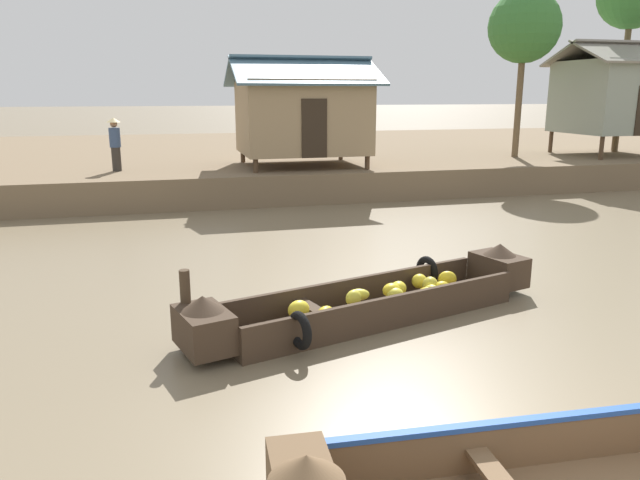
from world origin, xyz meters
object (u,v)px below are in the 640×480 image
Objects in this scene: stilt_house_left at (302,115)px; stilt_house_mid_left at (614,95)px; mooring_post at (186,309)px; palm_tree_mid at (524,27)px; vendor_person at (115,142)px; banana_boat at (374,301)px.

stilt_house_mid_left is at bearing 2.26° from stilt_house_left.
mooring_post is at bearing -143.35° from stilt_house_mid_left.
palm_tree_mid is 3.68× the size of vendor_person.
banana_boat is at bearing -139.13° from stilt_house_mid_left.
palm_tree_mid reaches higher than mooring_post.
stilt_house_mid_left is at bearing 36.65° from mooring_post.
stilt_house_mid_left reaches higher than mooring_post.
palm_tree_mid is (-4.00, 0.26, 2.44)m from stilt_house_mid_left.
vendor_person is 1.52× the size of mooring_post.
vendor_person reaches higher than mooring_post.
stilt_house_mid_left reaches higher than vendor_person.
banana_boat is 5.50× the size of mooring_post.
mooring_post is (-4.38, -12.14, -2.11)m from stilt_house_left.
stilt_house_mid_left reaches higher than stilt_house_left.
stilt_house_mid_left is 2.62× the size of vendor_person.
mooring_post is (-12.99, -12.90, -5.16)m from palm_tree_mid.
stilt_house_mid_left is 18.66m from vendor_person.
stilt_house_left reaches higher than banana_boat.
banana_boat is at bearing -97.62° from stilt_house_left.
palm_tree_mid reaches higher than stilt_house_left.
stilt_house_mid_left is 4.69m from palm_tree_mid.
stilt_house_mid_left is at bearing -3.71° from palm_tree_mid.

